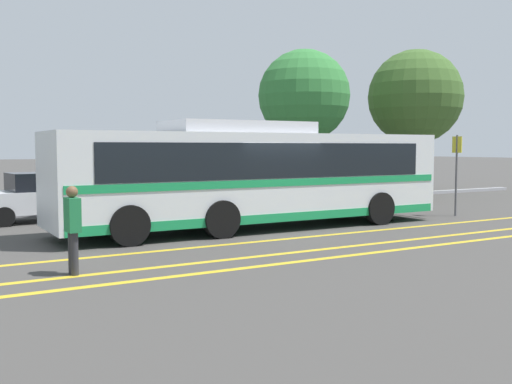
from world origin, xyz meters
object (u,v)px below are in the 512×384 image
at_px(tree_1, 415,97).
at_px(parked_car_2, 232,190).
at_px(parked_car_1, 45,197).
at_px(parked_car_3, 372,184).
at_px(bus_stop_sign, 457,165).
at_px(transit_bus, 256,174).
at_px(pedestrian_0, 73,225).
at_px(tree_0, 304,96).

bearing_deg(tree_1, parked_car_2, -165.73).
bearing_deg(parked_car_1, parked_car_2, 83.57).
xyz_separation_m(parked_car_1, parked_car_3, (13.69, -0.21, -0.01)).
relative_size(parked_car_3, bus_stop_sign, 1.78).
bearing_deg(bus_stop_sign, parked_car_1, -114.73).
height_order(transit_bus, bus_stop_sign, transit_bus).
bearing_deg(parked_car_2, parked_car_1, -95.36).
distance_m(parked_car_2, pedestrian_0, 11.65).
xyz_separation_m(pedestrian_0, bus_stop_sign, (13.71, 2.89, 0.80)).
bearing_deg(parked_car_2, tree_0, 120.90).
height_order(parked_car_3, pedestrian_0, pedestrian_0).
distance_m(parked_car_2, tree_1, 13.79).
height_order(transit_bus, parked_car_1, transit_bus).
distance_m(transit_bus, tree_0, 12.44).
bearing_deg(transit_bus, parked_car_2, 159.67).
bearing_deg(bus_stop_sign, tree_1, 142.09).
relative_size(transit_bus, parked_car_1, 2.52).
relative_size(transit_bus, tree_0, 1.71).
bearing_deg(pedestrian_0, parked_car_3, -61.93).
relative_size(parked_car_1, tree_1, 0.64).
bearing_deg(transit_bus, parked_car_1, -134.90).
distance_m(parked_car_2, parked_car_3, 6.98).
distance_m(parked_car_3, tree_0, 5.84).
distance_m(parked_car_2, bus_stop_sign, 8.05).
relative_size(parked_car_1, parked_car_3, 0.97).
height_order(parked_car_1, parked_car_3, parked_car_1).
distance_m(transit_bus, tree_1, 16.90).
xyz_separation_m(transit_bus, parked_car_1, (-4.91, 4.99, -0.81)).
distance_m(transit_bus, parked_car_1, 7.05).
height_order(pedestrian_0, tree_1, tree_1).
height_order(pedestrian_0, tree_0, tree_0).
height_order(transit_bus, pedestrian_0, transit_bus).
distance_m(parked_car_1, parked_car_2, 6.71).
xyz_separation_m(parked_car_2, parked_car_3, (6.98, 0.07, -0.02)).
bearing_deg(parked_car_1, tree_0, 102.77).
xyz_separation_m(parked_car_1, tree_1, (19.43, 2.95, 4.22)).
bearing_deg(parked_car_3, parked_car_2, -94.34).
distance_m(pedestrian_0, tree_0, 19.46).
relative_size(transit_bus, pedestrian_0, 7.31).
bearing_deg(parked_car_2, bus_stop_sign, 42.75).
xyz_separation_m(parked_car_3, tree_1, (5.74, 3.16, 4.23)).
height_order(parked_car_2, bus_stop_sign, bus_stop_sign).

